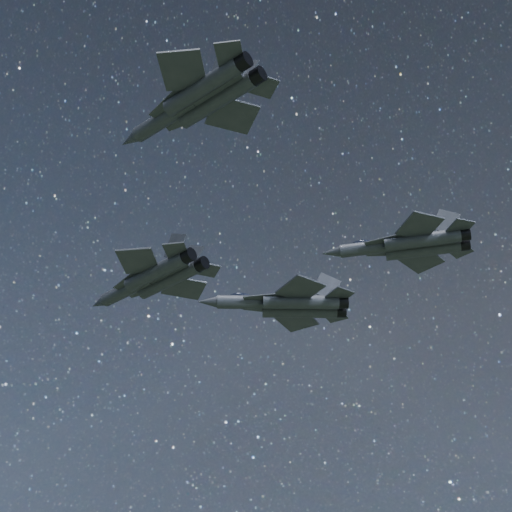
% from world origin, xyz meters
% --- Properties ---
extents(jet_lead, '(18.77, 12.53, 4.76)m').
position_xyz_m(jet_lead, '(-13.39, -0.09, 146.97)').
color(jet_lead, '#30333C').
extents(jet_left, '(19.72, 13.11, 5.01)m').
position_xyz_m(jet_left, '(-1.29, 13.06, 148.40)').
color(jet_left, '#30333C').
extents(jet_right, '(16.04, 10.75, 4.06)m').
position_xyz_m(jet_right, '(2.51, -23.83, 146.82)').
color(jet_right, '#30333C').
extents(jet_slot, '(16.31, 11.38, 4.10)m').
position_xyz_m(jet_slot, '(15.73, 1.52, 145.82)').
color(jet_slot, '#30333C').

